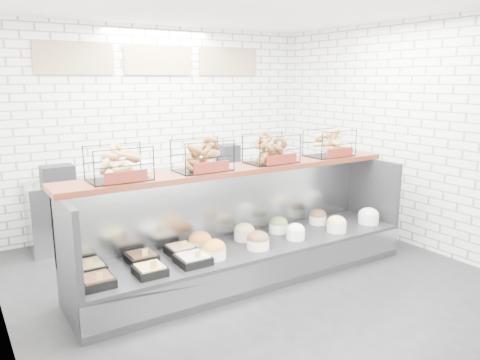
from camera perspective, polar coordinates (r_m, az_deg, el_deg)
ground at (r=5.28m, az=2.91°, el=-12.81°), size 5.50×5.50×0.00m
room_shell at (r=5.29m, az=-0.67°, el=10.32°), size 5.02×5.51×3.01m
display_case at (r=5.41m, az=0.78°, el=-8.37°), size 4.00×0.90×1.20m
bagel_shelf at (r=5.29m, az=-0.15°, el=2.98°), size 4.10×0.50×0.40m
prep_counter at (r=7.13m, az=-8.48°, el=-2.25°), size 4.00×0.60×1.20m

